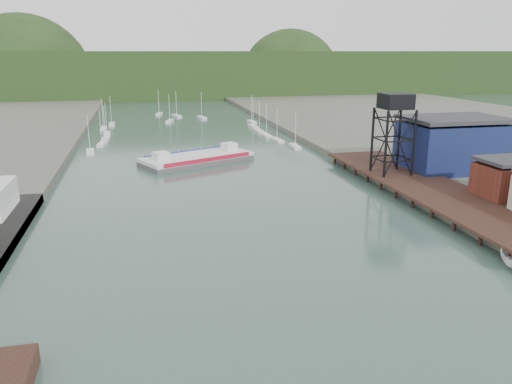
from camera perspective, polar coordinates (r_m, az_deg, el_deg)
name	(u,v)px	position (r m, az deg, el deg)	size (l,w,h in m)	color
east_pier	(435,190)	(95.83, 19.75, 0.21)	(14.00, 70.00, 2.45)	black
lift_tower	(395,106)	(103.35, 15.64, 9.42)	(6.50, 6.50, 16.00)	black
blue_shed	(452,144)	(114.03, 21.51, 5.09)	(20.50, 14.50, 11.30)	#0D1B3D
marina_sailboats	(184,129)	(173.26, -8.28, 7.10)	(57.71, 92.65, 0.90)	silver
distant_hills	(154,76)	(334.15, -11.62, 12.81)	(500.00, 120.00, 80.00)	#1F3115
chain_ferry	(197,158)	(121.79, -6.77, 3.84)	(28.58, 20.68, 3.82)	#4B4B4D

